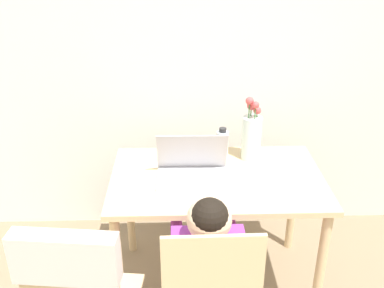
{
  "coord_description": "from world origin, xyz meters",
  "views": [
    {
      "loc": [
        -0.43,
        -0.48,
        1.9
      ],
      "look_at": [
        -0.37,
        1.6,
        0.89
      ],
      "focal_mm": 42.0,
      "sensor_mm": 36.0,
      "label": 1
    }
  ],
  "objects_px": {
    "person_seated": "(207,261)",
    "laptop": "(192,167)",
    "water_bottle": "(222,148)",
    "flower_vase": "(252,135)"
  },
  "relations": [
    {
      "from": "laptop",
      "to": "water_bottle",
      "type": "height_order",
      "value": "laptop"
    },
    {
      "from": "person_seated",
      "to": "water_bottle",
      "type": "xyz_separation_m",
      "value": [
        0.12,
        0.67,
        0.21
      ]
    },
    {
      "from": "water_bottle",
      "to": "laptop",
      "type": "bearing_deg",
      "value": -144.68
    },
    {
      "from": "person_seated",
      "to": "laptop",
      "type": "bearing_deg",
      "value": -85.76
    },
    {
      "from": "person_seated",
      "to": "laptop",
      "type": "distance_m",
      "value": 0.57
    },
    {
      "from": "laptop",
      "to": "water_bottle",
      "type": "distance_m",
      "value": 0.21
    },
    {
      "from": "laptop",
      "to": "flower_vase",
      "type": "height_order",
      "value": "flower_vase"
    },
    {
      "from": "laptop",
      "to": "flower_vase",
      "type": "relative_size",
      "value": 1.0
    },
    {
      "from": "person_seated",
      "to": "water_bottle",
      "type": "distance_m",
      "value": 0.71
    },
    {
      "from": "laptop",
      "to": "water_bottle",
      "type": "xyz_separation_m",
      "value": [
        0.17,
        0.12,
        0.05
      ]
    }
  ]
}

